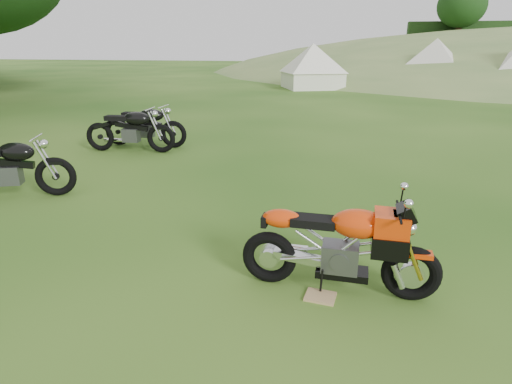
% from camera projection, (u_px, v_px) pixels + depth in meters
% --- Properties ---
extents(ground, '(120.00, 120.00, 0.00)m').
position_uv_depth(ground, '(273.00, 244.00, 5.18)').
color(ground, '#18460F').
rests_on(ground, ground).
extents(sport_motorcycle, '(1.82, 0.52, 1.08)m').
position_uv_depth(sport_motorcycle, '(339.00, 240.00, 4.03)').
color(sport_motorcycle, red).
rests_on(sport_motorcycle, ground).
extents(plywood_board, '(0.31, 0.26, 0.02)m').
position_uv_depth(plywood_board, '(320.00, 297.00, 4.07)').
color(plywood_board, tan).
rests_on(plywood_board, ground).
extents(vintage_moto_a, '(2.02, 0.61, 1.05)m').
position_uv_depth(vintage_moto_a, '(130.00, 129.00, 9.46)').
color(vintage_moto_a, black).
rests_on(vintage_moto_a, ground).
extents(vintage_moto_b, '(1.98, 1.10, 1.03)m').
position_uv_depth(vintage_moto_b, '(6.00, 166.00, 6.56)').
color(vintage_moto_b, black).
rests_on(vintage_moto_b, ground).
extents(vintage_moto_d, '(1.96, 0.46, 1.03)m').
position_uv_depth(vintage_moto_d, '(145.00, 125.00, 9.96)').
color(vintage_moto_d, black).
rests_on(vintage_moto_d, ground).
extents(tent_left, '(3.69, 3.69, 2.46)m').
position_uv_depth(tent_left, '(313.00, 65.00, 23.21)').
color(tent_left, white).
rests_on(tent_left, ground).
extents(tent_mid, '(3.91, 3.91, 2.63)m').
position_uv_depth(tent_mid, '(435.00, 63.00, 23.72)').
color(tent_mid, beige).
rests_on(tent_mid, ground).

